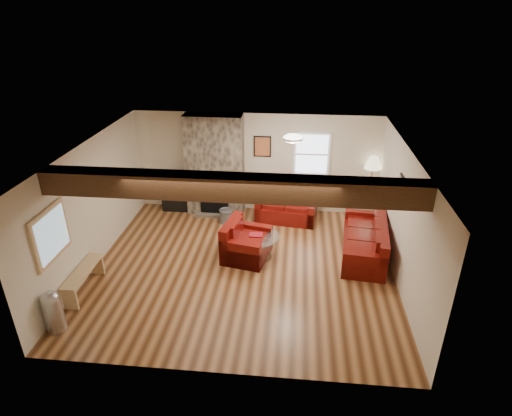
{
  "coord_description": "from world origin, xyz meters",
  "views": [
    {
      "loc": [
        0.99,
        -7.23,
        4.9
      ],
      "look_at": [
        0.23,
        0.4,
        1.16
      ],
      "focal_mm": 30.0,
      "sensor_mm": 36.0,
      "label": 1
    }
  ],
  "objects": [
    {
      "name": "artwork_right",
      "position": [
        2.96,
        0.3,
        1.75
      ],
      "size": [
        0.06,
        0.55,
        0.42
      ],
      "primitive_type": null,
      "color": "black",
      "rests_on": "room"
    },
    {
      "name": "pine_bench",
      "position": [
        -2.83,
        -1.05,
        0.22
      ],
      "size": [
        0.28,
        1.19,
        0.45
      ],
      "primitive_type": null,
      "color": "tan",
      "rests_on": "floor"
    },
    {
      "name": "tv_cabinet",
      "position": [
        -1.9,
        2.53,
        0.24
      ],
      "size": [
        0.97,
        0.39,
        0.48
      ],
      "primitive_type": "cube",
      "color": "black",
      "rests_on": "floor"
    },
    {
      "name": "chimney_breast",
      "position": [
        -1.0,
        2.49,
        1.22
      ],
      "size": [
        1.4,
        0.67,
        2.5
      ],
      "color": "#37332B",
      "rests_on": "floor"
    },
    {
      "name": "ceiling_dome",
      "position": [
        0.9,
        0.9,
        2.44
      ],
      "size": [
        0.4,
        0.4,
        0.18
      ],
      "primitive_type": null,
      "color": "#F0E0CC",
      "rests_on": "room"
    },
    {
      "name": "coffee_table",
      "position": [
        0.21,
        0.47,
        0.24
      ],
      "size": [
        0.99,
        0.99,
        0.52
      ],
      "color": "#4D2E18",
      "rests_on": "floor"
    },
    {
      "name": "armchair_red",
      "position": [
        0.03,
        0.41,
        0.4
      ],
      "size": [
        1.05,
        1.14,
        0.8
      ],
      "primitive_type": null,
      "rotation": [
        0.0,
        0.0,
        1.36
      ],
      "color": "#400408",
      "rests_on": "floor"
    },
    {
      "name": "artwork_back",
      "position": [
        0.15,
        2.71,
        1.7
      ],
      "size": [
        0.42,
        0.06,
        0.52
      ],
      "primitive_type": null,
      "color": "black",
      "rests_on": "room"
    },
    {
      "name": "back_window",
      "position": [
        1.35,
        2.71,
        1.55
      ],
      "size": [
        0.9,
        0.08,
        1.1
      ],
      "primitive_type": null,
      "color": "white",
      "rests_on": "room"
    },
    {
      "name": "coal_bucket",
      "position": [
        -0.66,
        1.93,
        0.17
      ],
      "size": [
        0.36,
        0.36,
        0.34
      ],
      "primitive_type": null,
      "color": "slate",
      "rests_on": "floor"
    },
    {
      "name": "sofa_three",
      "position": [
        2.48,
        0.75,
        0.39
      ],
      "size": [
        1.07,
        2.11,
        0.78
      ],
      "primitive_type": null,
      "rotation": [
        0.0,
        0.0,
        -1.68
      ],
      "color": "#400408",
      "rests_on": "floor"
    },
    {
      "name": "hatch_window",
      "position": [
        -2.96,
        -1.5,
        1.45
      ],
      "size": [
        0.08,
        1.0,
        0.9
      ],
      "primitive_type": null,
      "color": "tan",
      "rests_on": "room"
    },
    {
      "name": "television",
      "position": [
        -1.9,
        2.53,
        0.73
      ],
      "size": [
        0.87,
        0.11,
        0.5
      ],
      "primitive_type": "imported",
      "color": "black",
      "rests_on": "tv_cabinet"
    },
    {
      "name": "room",
      "position": [
        0.0,
        0.0,
        1.25
      ],
      "size": [
        8.0,
        8.0,
        8.0
      ],
      "color": "#502C15",
      "rests_on": "ground"
    },
    {
      "name": "oak_beam",
      "position": [
        0.0,
        -1.25,
        2.31
      ],
      "size": [
        6.0,
        0.36,
        0.38
      ],
      "primitive_type": "cube",
      "color": "#361D10",
      "rests_on": "room"
    },
    {
      "name": "floor_lamp",
      "position": [
        2.8,
        2.55,
        1.35
      ],
      "size": [
        0.41,
        0.41,
        1.58
      ],
      "color": "#AA9147",
      "rests_on": "floor"
    },
    {
      "name": "pedal_bin",
      "position": [
        -2.82,
        -2.11,
        0.38
      ],
      "size": [
        0.34,
        0.34,
        0.76
      ],
      "primitive_type": null,
      "rotation": [
        0.0,
        0.0,
        -0.13
      ],
      "color": "#A8A9AE",
      "rests_on": "floor"
    },
    {
      "name": "loveseat",
      "position": [
        0.8,
        2.23,
        0.38
      ],
      "size": [
        1.53,
        1.01,
        0.76
      ],
      "primitive_type": null,
      "rotation": [
        0.0,
        0.0,
        -0.14
      ],
      "color": "#400408",
      "rests_on": "floor"
    }
  ]
}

